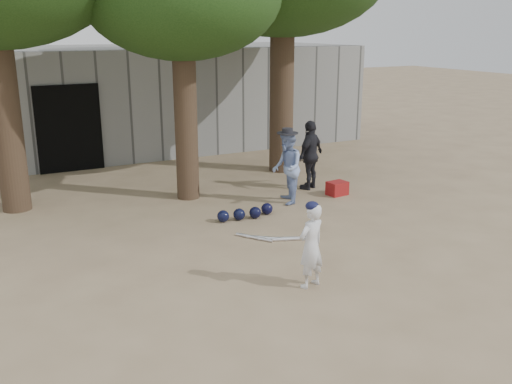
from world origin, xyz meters
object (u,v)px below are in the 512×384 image
spectator_dark (310,155)px  red_bag (337,188)px  boy_player (311,246)px  spectator_blue (287,168)px

spectator_dark → red_bag: bearing=81.8°
spectator_dark → red_bag: spectator_dark is taller
boy_player → red_bag: boy_player is taller
spectator_blue → spectator_dark: bearing=146.0°
spectator_blue → spectator_dark: size_ratio=0.97×
boy_player → red_bag: (3.02, 3.62, -0.47)m
boy_player → spectator_blue: bearing=-131.0°
spectator_blue → spectator_dark: spectator_dark is taller
boy_player → spectator_blue: 4.01m
boy_player → spectator_dark: 5.15m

